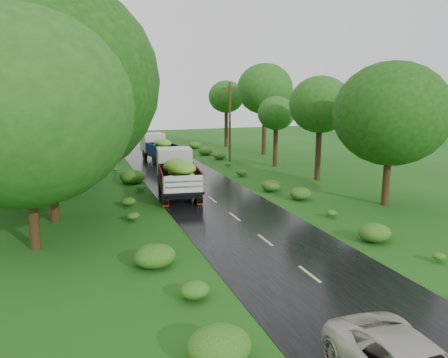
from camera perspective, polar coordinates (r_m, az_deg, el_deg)
name	(u,v)px	position (r m, az deg, el deg)	size (l,w,h in m)	color
ground	(309,274)	(17.21, 11.10, -12.13)	(120.00, 120.00, 0.00)	#174A0F
road	(257,234)	(21.35, 4.28, -7.12)	(6.50, 80.00, 0.02)	black
road_lines	(249,227)	(22.22, 3.25, -6.31)	(0.12, 69.60, 0.00)	#BFB78C
truck_near	(177,171)	(28.74, -6.12, 1.05)	(3.24, 6.98, 2.83)	black
truck_far	(159,146)	(42.54, -8.54, 4.23)	(2.87, 6.25, 2.53)	black
utility_pole	(230,121)	(41.94, 0.77, 7.57)	(1.31, 0.22, 7.47)	#382616
trees_left	(37,92)	(33.62, -23.22, 10.45)	(7.68, 34.41, 9.41)	black
trees_right	(292,102)	(38.24, 8.94, 9.89)	(5.27, 31.91, 8.39)	black
shrubs	(203,188)	(29.41, -2.72, -1.14)	(11.90, 44.00, 0.70)	#215A15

